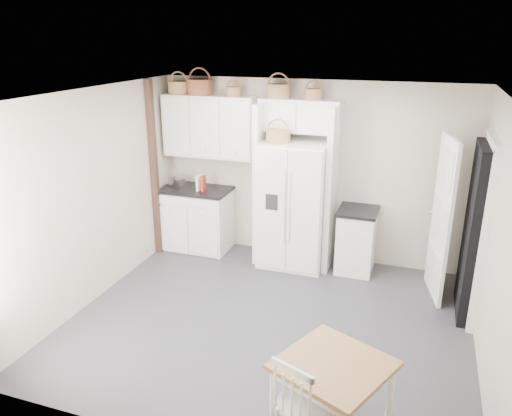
% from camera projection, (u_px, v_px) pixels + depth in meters
% --- Properties ---
extents(floor, '(4.50, 4.50, 0.00)m').
position_uv_depth(floor, '(269.00, 321.00, 5.84)').
color(floor, '#3A3842').
rests_on(floor, ground).
extents(ceiling, '(4.50, 4.50, 0.00)m').
position_uv_depth(ceiling, '(271.00, 96.00, 4.98)').
color(ceiling, white).
rests_on(ceiling, wall_back).
extents(wall_back, '(4.50, 0.00, 4.50)m').
position_uv_depth(wall_back, '(311.00, 172.00, 7.20)').
color(wall_back, '#BFAD90').
rests_on(wall_back, floor).
extents(wall_left, '(0.00, 4.00, 4.00)m').
position_uv_depth(wall_left, '(95.00, 197.00, 6.10)').
color(wall_left, '#BFAD90').
rests_on(wall_left, floor).
extents(wall_right, '(0.00, 4.00, 4.00)m').
position_uv_depth(wall_right, '(496.00, 244.00, 4.72)').
color(wall_right, '#BFAD90').
rests_on(wall_right, floor).
extents(refrigerator, '(0.93, 0.75, 1.79)m').
position_uv_depth(refrigerator, '(294.00, 205.00, 7.05)').
color(refrigerator, white).
rests_on(refrigerator, floor).
extents(base_cab_left, '(1.00, 0.63, 0.93)m').
position_uv_depth(base_cab_left, '(197.00, 219.00, 7.73)').
color(base_cab_left, white).
rests_on(base_cab_left, floor).
extents(base_cab_right, '(0.49, 0.59, 0.87)m').
position_uv_depth(base_cab_right, '(356.00, 241.00, 6.99)').
color(base_cab_right, white).
rests_on(base_cab_right, floor).
extents(dining_table, '(1.07, 1.07, 0.67)m').
position_uv_depth(dining_table, '(332.00, 397.00, 4.13)').
color(dining_table, brown).
rests_on(dining_table, floor).
extents(windsor_chair, '(0.57, 0.55, 0.93)m').
position_uv_depth(windsor_chair, '(305.00, 405.00, 3.87)').
color(windsor_chair, white).
rests_on(windsor_chair, floor).
extents(counter_left, '(1.05, 0.68, 0.04)m').
position_uv_depth(counter_left, '(196.00, 189.00, 7.57)').
color(counter_left, black).
rests_on(counter_left, base_cab_left).
extents(counter_right, '(0.53, 0.63, 0.04)m').
position_uv_depth(counter_right, '(358.00, 211.00, 6.84)').
color(counter_right, black).
rests_on(counter_right, base_cab_right).
extents(toaster, '(0.25, 0.18, 0.15)m').
position_uv_depth(toaster, '(177.00, 183.00, 7.54)').
color(toaster, silver).
rests_on(toaster, counter_left).
extents(cookbook_red, '(0.04, 0.15, 0.22)m').
position_uv_depth(cookbook_red, '(203.00, 183.00, 7.40)').
color(cookbook_red, '#AE291E').
rests_on(cookbook_red, counter_left).
extents(cookbook_cream, '(0.05, 0.16, 0.23)m').
position_uv_depth(cookbook_cream, '(199.00, 183.00, 7.42)').
color(cookbook_cream, white).
rests_on(cookbook_cream, counter_left).
extents(basket_upper_a, '(0.32, 0.32, 0.18)m').
position_uv_depth(basket_upper_a, '(179.00, 88.00, 7.27)').
color(basket_upper_a, brown).
rests_on(basket_upper_a, upper_cabinet).
extents(basket_upper_b, '(0.37, 0.37, 0.22)m').
position_uv_depth(basket_upper_b, '(200.00, 87.00, 7.16)').
color(basket_upper_b, brown).
rests_on(basket_upper_b, upper_cabinet).
extents(basket_upper_c, '(0.22, 0.22, 0.13)m').
position_uv_depth(basket_upper_c, '(234.00, 92.00, 7.02)').
color(basket_upper_c, brown).
rests_on(basket_upper_c, upper_cabinet).
extents(basket_bridge_a, '(0.34, 0.34, 0.19)m').
position_uv_depth(basket_bridge_a, '(278.00, 91.00, 6.81)').
color(basket_bridge_a, brown).
rests_on(basket_bridge_a, bridge_cabinet).
extents(basket_bridge_b, '(0.25, 0.25, 0.14)m').
position_uv_depth(basket_bridge_b, '(313.00, 94.00, 6.67)').
color(basket_bridge_b, brown).
rests_on(basket_bridge_b, bridge_cabinet).
extents(basket_fridge_a, '(0.33, 0.33, 0.18)m').
position_uv_depth(basket_fridge_a, '(278.00, 136.00, 6.71)').
color(basket_fridge_a, brown).
rests_on(basket_fridge_a, refrigerator).
extents(upper_cabinet, '(1.40, 0.34, 0.90)m').
position_uv_depth(upper_cabinet, '(210.00, 126.00, 7.31)').
color(upper_cabinet, white).
rests_on(upper_cabinet, wall_back).
extents(bridge_cabinet, '(1.12, 0.34, 0.45)m').
position_uv_depth(bridge_cabinet, '(300.00, 116.00, 6.82)').
color(bridge_cabinet, white).
rests_on(bridge_cabinet, wall_back).
extents(fridge_panel_left, '(0.08, 0.60, 2.30)m').
position_uv_depth(fridge_panel_left, '(261.00, 183.00, 7.18)').
color(fridge_panel_left, white).
rests_on(fridge_panel_left, floor).
extents(fridge_panel_right, '(0.08, 0.60, 2.30)m').
position_uv_depth(fridge_panel_right, '(332.00, 190.00, 6.87)').
color(fridge_panel_right, white).
rests_on(fridge_panel_right, floor).
extents(trim_post, '(0.09, 0.09, 2.60)m').
position_uv_depth(trim_post, '(154.00, 170.00, 7.29)').
color(trim_post, '#351D16').
rests_on(trim_post, floor).
extents(doorway_void, '(0.18, 0.85, 2.05)m').
position_uv_depth(doorway_void, '(475.00, 232.00, 5.74)').
color(doorway_void, black).
rests_on(doorway_void, floor).
extents(door_slab, '(0.21, 0.79, 2.05)m').
position_uv_depth(door_slab, '(441.00, 219.00, 6.14)').
color(door_slab, white).
rests_on(door_slab, floor).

